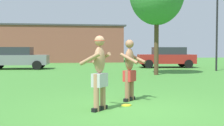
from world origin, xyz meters
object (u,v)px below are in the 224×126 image
player_with_cap (99,69)px  car_red_mid_lot (167,57)px  frisbee (126,105)px  car_gray_near_post (17,58)px  player_in_red (130,69)px  lamp_post (217,17)px

player_with_cap → car_red_mid_lot: (7.10, 15.29, -0.15)m
frisbee → car_red_mid_lot: size_ratio=0.06×
frisbee → car_gray_near_post: size_ratio=0.06×
player_in_red → frisbee: 1.16m
car_gray_near_post → lamp_post: bearing=-16.3°
lamp_post → player_in_red: bearing=-128.6°
frisbee → player_with_cap: bearing=-148.3°
frisbee → car_red_mid_lot: (6.35, 14.83, 0.81)m
car_gray_near_post → car_red_mid_lot: 11.25m
player_with_cap → car_gray_near_post: 15.77m
player_with_cap → car_gray_near_post: bearing=105.3°
frisbee → car_gray_near_post: car_gray_near_post is taller
player_in_red → player_with_cap: bearing=-130.1°
lamp_post → car_gray_near_post: bearing=163.7°
frisbee → lamp_post: 14.15m
car_red_mid_lot → lamp_post: (2.01, -3.96, 2.68)m
player_with_cap → lamp_post: bearing=51.2°
player_with_cap → player_in_red: size_ratio=1.04×
player_in_red → car_gray_near_post: size_ratio=0.38×
car_red_mid_lot → lamp_post: 5.18m
car_red_mid_lot → lamp_post: lamp_post is taller
player_with_cap → car_gray_near_post: player_with_cap is taller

